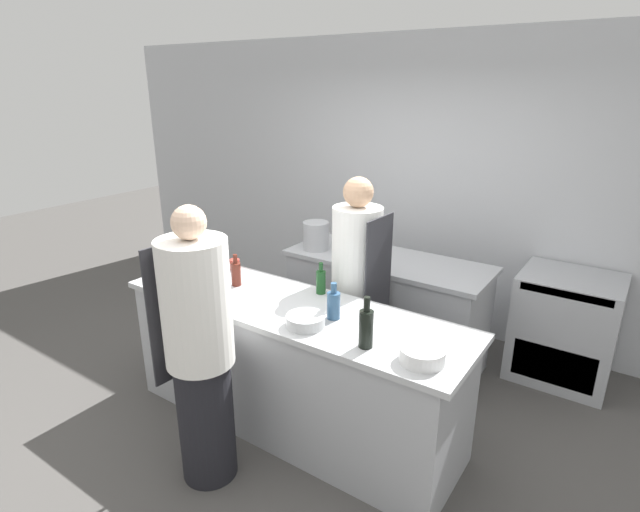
{
  "coord_description": "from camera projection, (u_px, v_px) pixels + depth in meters",
  "views": [
    {
      "loc": [
        1.89,
        -2.41,
        2.36
      ],
      "look_at": [
        0.0,
        0.35,
        1.19
      ],
      "focal_mm": 28.0,
      "sensor_mm": 36.0,
      "label": 1
    }
  ],
  "objects": [
    {
      "name": "bottle_wine",
      "position": [
        236.0,
        273.0,
        3.65
      ],
      "size": [
        0.07,
        0.07,
        0.24
      ],
      "color": "#5B2319",
      "rests_on": "prep_counter"
    },
    {
      "name": "prep_counter",
      "position": [
        292.0,
        366.0,
        3.51
      ],
      "size": [
        2.51,
        0.74,
        0.94
      ],
      "color": "#A8AAAF",
      "rests_on": "ground_plane"
    },
    {
      "name": "pass_counter",
      "position": [
        385.0,
        308.0,
        4.39
      ],
      "size": [
        1.75,
        0.68,
        0.94
      ],
      "color": "#A8AAAF",
      "rests_on": "ground_plane"
    },
    {
      "name": "bowl_mixing_large",
      "position": [
        306.0,
        321.0,
        3.06
      ],
      "size": [
        0.24,
        0.24,
        0.07
      ],
      "color": "#B7BABC",
      "rests_on": "prep_counter"
    },
    {
      "name": "bowl_ceramic_blue",
      "position": [
        423.0,
        355.0,
        2.67
      ],
      "size": [
        0.25,
        0.25,
        0.08
      ],
      "color": "white",
      "rests_on": "prep_counter"
    },
    {
      "name": "chef_at_stove",
      "position": [
        356.0,
        290.0,
        3.78
      ],
      "size": [
        0.39,
        0.37,
        1.73
      ],
      "rotation": [
        0.0,
        0.0,
        -1.62
      ],
      "color": "black",
      "rests_on": "ground_plane"
    },
    {
      "name": "bottle_cooking_oil",
      "position": [
        366.0,
        327.0,
        2.79
      ],
      "size": [
        0.08,
        0.08,
        0.31
      ],
      "color": "black",
      "rests_on": "prep_counter"
    },
    {
      "name": "bowl_prep_small",
      "position": [
        205.0,
        288.0,
        3.54
      ],
      "size": [
        0.24,
        0.24,
        0.07
      ],
      "color": "white",
      "rests_on": "prep_counter"
    },
    {
      "name": "bottle_olive_oil",
      "position": [
        334.0,
        304.0,
        3.14
      ],
      "size": [
        0.08,
        0.08,
        0.24
      ],
      "color": "#2D5175",
      "rests_on": "prep_counter"
    },
    {
      "name": "cup",
      "position": [
        235.0,
        264.0,
        3.98
      ],
      "size": [
        0.08,
        0.08,
        0.08
      ],
      "color": "#B2382D",
      "rests_on": "prep_counter"
    },
    {
      "name": "bottle_vinegar",
      "position": [
        321.0,
        281.0,
        3.52
      ],
      "size": [
        0.07,
        0.07,
        0.23
      ],
      "color": "#19471E",
      "rests_on": "prep_counter"
    },
    {
      "name": "ground_plane",
      "position": [
        293.0,
        421.0,
        3.66
      ],
      "size": [
        16.0,
        16.0,
        0.0
      ],
      "primitive_type": "plane",
      "color": "#4C4947"
    },
    {
      "name": "chef_at_prep_near",
      "position": [
        200.0,
        352.0,
        2.91
      ],
      "size": [
        0.42,
        0.4,
        1.75
      ],
      "rotation": [
        0.0,
        0.0,
        1.49
      ],
      "color": "black",
      "rests_on": "ground_plane"
    },
    {
      "name": "stockpot",
      "position": [
        316.0,
        236.0,
        4.45
      ],
      "size": [
        0.23,
        0.23,
        0.25
      ],
      "color": "#A8AAAF",
      "rests_on": "pass_counter"
    },
    {
      "name": "wall_back",
      "position": [
        423.0,
        186.0,
        4.86
      ],
      "size": [
        8.0,
        0.06,
        2.8
      ],
      "color": "silver",
      "rests_on": "ground_plane"
    },
    {
      "name": "oven_range",
      "position": [
        564.0,
        328.0,
        4.09
      ],
      "size": [
        0.76,
        0.65,
        0.9
      ],
      "color": "#A8AAAF",
      "rests_on": "ground_plane"
    }
  ]
}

